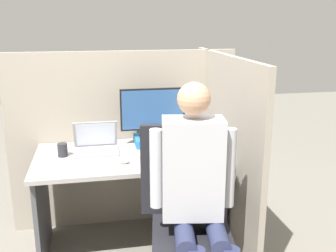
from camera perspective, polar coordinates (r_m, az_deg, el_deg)
name	(u,v)px	position (r m, az deg, el deg)	size (l,w,h in m)	color
cubicle_panel_back	(124,140)	(3.26, -6.36, -2.02)	(1.84, 0.04, 1.45)	gray
cubicle_panel_right	(224,154)	(2.94, 8.12, -4.00)	(0.04, 1.42, 1.45)	gray
desk	(130,179)	(2.94, -5.58, -7.60)	(1.34, 0.76, 0.74)	#9E9993
paper_box	(153,140)	(3.07, -2.16, -2.05)	(0.29, 0.24, 0.06)	#236BAD
monitor	(153,112)	(3.02, -2.21, 1.97)	(0.50, 0.22, 0.38)	black
laptop	(96,146)	(2.93, -10.36, -2.90)	(0.32, 0.23, 0.23)	#99999E
mouse	(125,161)	(2.68, -6.33, -5.08)	(0.06, 0.04, 0.04)	silver
stapler	(209,151)	(2.86, 5.97, -3.58)	(0.05, 0.15, 0.05)	black
carrot_toy	(144,160)	(2.67, -3.47, -4.99)	(0.05, 0.15, 0.05)	orange
office_chair	(185,214)	(2.44, 2.41, -12.59)	(0.54, 0.60, 1.07)	black
person	(196,187)	(2.20, 4.14, -8.89)	(0.47, 0.47, 1.37)	#282D4C
pen_cup	(63,150)	(2.89, -15.05, -3.37)	(0.07, 0.07, 0.09)	#28282D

